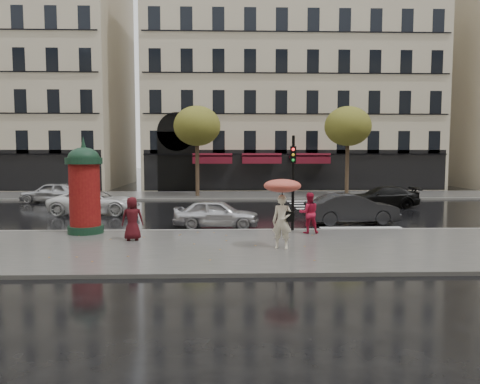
{
  "coord_description": "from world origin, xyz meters",
  "views": [
    {
      "loc": [
        0.04,
        -16.13,
        3.33
      ],
      "look_at": [
        0.6,
        1.5,
        1.81
      ],
      "focal_mm": 35.0,
      "sensor_mm": 36.0,
      "label": 1
    }
  ],
  "objects_px": {
    "woman_umbrella": "(282,201)",
    "car_far_silver": "(51,192)",
    "car_white": "(95,202)",
    "car_black": "(382,197)",
    "man_burgundy": "(132,219)",
    "traffic_light": "(293,173)",
    "woman_red": "(309,213)",
    "car_darkgrey": "(352,209)",
    "morris_column": "(85,187)",
    "car_silver": "(217,214)"
  },
  "relations": [
    {
      "from": "morris_column",
      "to": "car_far_silver",
      "type": "relative_size",
      "value": 0.97
    },
    {
      "from": "car_darkgrey",
      "to": "woman_umbrella",
      "type": "bearing_deg",
      "value": 140.29
    },
    {
      "from": "car_far_silver",
      "to": "car_white",
      "type": "bearing_deg",
      "value": 40.44
    },
    {
      "from": "woman_red",
      "to": "car_white",
      "type": "distance_m",
      "value": 12.3
    },
    {
      "from": "car_white",
      "to": "car_black",
      "type": "distance_m",
      "value": 16.57
    },
    {
      "from": "woman_umbrella",
      "to": "woman_red",
      "type": "distance_m",
      "value": 3.29
    },
    {
      "from": "woman_umbrella",
      "to": "car_far_silver",
      "type": "xyz_separation_m",
      "value": [
        -13.34,
        15.64,
        -1.03
      ]
    },
    {
      "from": "woman_umbrella",
      "to": "man_burgundy",
      "type": "distance_m",
      "value": 5.56
    },
    {
      "from": "morris_column",
      "to": "car_far_silver",
      "type": "height_order",
      "value": "morris_column"
    },
    {
      "from": "woman_umbrella",
      "to": "car_black",
      "type": "height_order",
      "value": "woman_umbrella"
    },
    {
      "from": "woman_red",
      "to": "car_silver",
      "type": "distance_m",
      "value": 4.26
    },
    {
      "from": "woman_red",
      "to": "traffic_light",
      "type": "distance_m",
      "value": 1.76
    },
    {
      "from": "man_burgundy",
      "to": "traffic_light",
      "type": "relative_size",
      "value": 0.41
    },
    {
      "from": "woman_umbrella",
      "to": "car_far_silver",
      "type": "distance_m",
      "value": 20.58
    },
    {
      "from": "car_silver",
      "to": "woman_umbrella",
      "type": "bearing_deg",
      "value": -150.28
    },
    {
      "from": "morris_column",
      "to": "traffic_light",
      "type": "relative_size",
      "value": 0.99
    },
    {
      "from": "car_darkgrey",
      "to": "car_black",
      "type": "distance_m",
      "value": 7.21
    },
    {
      "from": "woman_red",
      "to": "car_far_silver",
      "type": "bearing_deg",
      "value": -41.43
    },
    {
      "from": "traffic_light",
      "to": "car_black",
      "type": "xyz_separation_m",
      "value": [
        6.65,
        8.77,
        -1.83
      ]
    },
    {
      "from": "car_white",
      "to": "car_far_silver",
      "type": "bearing_deg",
      "value": 38.29
    },
    {
      "from": "car_black",
      "to": "car_far_silver",
      "type": "relative_size",
      "value": 1.1
    },
    {
      "from": "traffic_light",
      "to": "car_black",
      "type": "bearing_deg",
      "value": 52.85
    },
    {
      "from": "car_white",
      "to": "car_silver",
      "type": "bearing_deg",
      "value": -123.91
    },
    {
      "from": "woman_red",
      "to": "morris_column",
      "type": "distance_m",
      "value": 8.91
    },
    {
      "from": "car_silver",
      "to": "car_black",
      "type": "distance_m",
      "value": 12.21
    },
    {
      "from": "car_far_silver",
      "to": "traffic_light",
      "type": "bearing_deg",
      "value": 53.08
    },
    {
      "from": "woman_red",
      "to": "morris_column",
      "type": "xyz_separation_m",
      "value": [
        -8.85,
        0.33,
        1.02
      ]
    },
    {
      "from": "traffic_light",
      "to": "car_darkgrey",
      "type": "xyz_separation_m",
      "value": [
        3.11,
        2.49,
        -1.77
      ]
    },
    {
      "from": "woman_red",
      "to": "morris_column",
      "type": "relative_size",
      "value": 0.42
    },
    {
      "from": "car_white",
      "to": "man_burgundy",
      "type": "bearing_deg",
      "value": -154.65
    },
    {
      "from": "morris_column",
      "to": "car_far_silver",
      "type": "bearing_deg",
      "value": 115.38
    },
    {
      "from": "man_burgundy",
      "to": "car_black",
      "type": "relative_size",
      "value": 0.37
    },
    {
      "from": "traffic_light",
      "to": "car_white",
      "type": "bearing_deg",
      "value": 147.72
    },
    {
      "from": "woman_umbrella",
      "to": "car_darkgrey",
      "type": "bearing_deg",
      "value": 56.54
    },
    {
      "from": "woman_umbrella",
      "to": "woman_red",
      "type": "bearing_deg",
      "value": 63.86
    },
    {
      "from": "traffic_light",
      "to": "car_darkgrey",
      "type": "relative_size",
      "value": 0.91
    },
    {
      "from": "car_darkgrey",
      "to": "traffic_light",
      "type": "bearing_deg",
      "value": 122.41
    },
    {
      "from": "man_burgundy",
      "to": "car_white",
      "type": "xyz_separation_m",
      "value": [
        -3.58,
        8.07,
        -0.27
      ]
    },
    {
      "from": "car_darkgrey",
      "to": "car_far_silver",
      "type": "relative_size",
      "value": 1.07
    },
    {
      "from": "woman_red",
      "to": "car_far_silver",
      "type": "distance_m",
      "value": 19.51
    },
    {
      "from": "woman_red",
      "to": "man_burgundy",
      "type": "height_order",
      "value": "woman_red"
    },
    {
      "from": "man_burgundy",
      "to": "car_white",
      "type": "height_order",
      "value": "man_burgundy"
    },
    {
      "from": "car_silver",
      "to": "car_white",
      "type": "bearing_deg",
      "value": 59.95
    },
    {
      "from": "man_burgundy",
      "to": "car_far_silver",
      "type": "distance_m",
      "value": 16.21
    },
    {
      "from": "car_black",
      "to": "woman_red",
      "type": "bearing_deg",
      "value": -32.52
    },
    {
      "from": "man_burgundy",
      "to": "car_black",
      "type": "bearing_deg",
      "value": -148.43
    },
    {
      "from": "traffic_light",
      "to": "car_darkgrey",
      "type": "distance_m",
      "value": 4.36
    },
    {
      "from": "traffic_light",
      "to": "woman_umbrella",
      "type": "bearing_deg",
      "value": -103.74
    },
    {
      "from": "morris_column",
      "to": "woman_umbrella",
      "type": "bearing_deg",
      "value": -23.28
    },
    {
      "from": "traffic_light",
      "to": "car_silver",
      "type": "bearing_deg",
      "value": 154.81
    }
  ]
}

